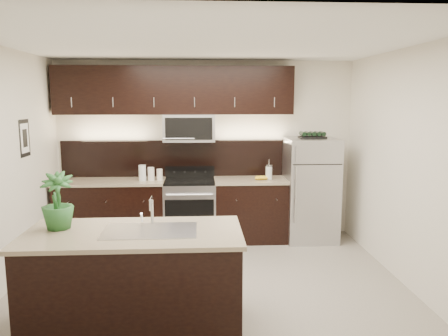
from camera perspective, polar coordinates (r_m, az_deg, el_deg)
The scene contains 12 objects.
ground at distance 5.17m, azimuth -1.91°, elevation -15.26°, with size 4.50×4.50×0.00m, color gray.
room_walls at distance 4.70m, azimuth -3.36°, elevation 3.75°, with size 4.52×4.02×2.71m.
counter_run at distance 6.62m, azimuth -6.25°, elevation -5.52°, with size 3.51×0.65×0.94m.
upper_fixtures at distance 6.56m, azimuth -6.21°, elevation 9.08°, with size 3.49×0.40×1.66m.
island at distance 4.23m, azimuth -11.54°, elevation -14.18°, with size 1.96×0.96×0.94m.
sink_faucet at distance 4.05m, azimuth -9.62°, elevation -7.87°, with size 0.84×0.50×0.28m.
refrigerator at distance 6.70m, azimuth 11.25°, elevation -2.80°, with size 0.75×0.67×1.55m, color #B2B2B7.
wine_rack at distance 6.58m, azimuth 11.46°, elevation 4.20°, with size 0.38×0.24×0.09m.
plant at distance 4.28m, azimuth -20.95°, elevation -4.04°, with size 0.29×0.29×0.52m, color #245C27.
canisters at distance 6.50m, azimuth -9.78°, elevation -0.72°, with size 0.34×0.13×0.23m.
french_press at distance 6.53m, azimuth 5.88°, elevation -0.54°, with size 0.10×0.10×0.29m.
bananas at distance 6.48m, azimuth 4.35°, elevation -1.27°, with size 0.20×0.15×0.06m, color gold.
Camera 1 is at (-0.11, -4.71, 2.12)m, focal length 35.00 mm.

